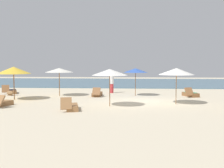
# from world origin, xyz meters

# --- Properties ---
(ground_plane) EXTENTS (60.00, 60.00, 0.00)m
(ground_plane) POSITION_xyz_m (0.00, 0.00, 0.00)
(ground_plane) COLOR beige
(ocean_water) EXTENTS (48.00, 16.00, 0.06)m
(ocean_water) POSITION_xyz_m (0.00, 17.00, 0.03)
(ocean_water) COLOR #476B7F
(ocean_water) RESTS_ON ground_plane
(umbrella_0) EXTENTS (1.82, 1.82, 2.08)m
(umbrella_0) POSITION_xyz_m (-0.31, 3.03, 1.92)
(umbrella_0) COLOR brown
(umbrella_0) RESTS_ON ground_plane
(umbrella_1) EXTENTS (2.14, 2.14, 2.18)m
(umbrella_1) POSITION_xyz_m (2.09, -1.05, 1.98)
(umbrella_1) COLOR olive
(umbrella_1) RESTS_ON ground_plane
(umbrella_2) EXTENTS (2.28, 2.28, 2.23)m
(umbrella_2) POSITION_xyz_m (-8.54, 0.25, 1.99)
(umbrella_2) COLOR brown
(umbrella_2) RESTS_ON ground_plane
(umbrella_3) EXTENTS (2.06, 2.06, 2.14)m
(umbrella_3) POSITION_xyz_m (-1.85, -2.20, 1.96)
(umbrella_3) COLOR brown
(umbrella_3) RESTS_ON ground_plane
(umbrella_6) EXTENTS (2.12, 2.12, 2.10)m
(umbrella_6) POSITION_xyz_m (-6.01, 2.53, 1.94)
(umbrella_6) COLOR olive
(umbrella_6) RESTS_ON ground_plane
(lounger_0) EXTENTS (0.95, 1.73, 0.74)m
(lounger_0) POSITION_xyz_m (-3.77, -3.63, 0.17)
(lounger_0) COLOR olive
(lounger_0) RESTS_ON ground_plane
(lounger_1) EXTENTS (0.66, 1.71, 0.69)m
(lounger_1) POSITION_xyz_m (-3.18, 2.61, 0.17)
(lounger_1) COLOR brown
(lounger_1) RESTS_ON ground_plane
(lounger_2) EXTENTS (1.13, 1.77, 0.71)m
(lounger_2) POSITION_xyz_m (3.75, 2.84, 0.18)
(lounger_2) COLOR brown
(lounger_2) RESTS_ON ground_plane
(lounger_4) EXTENTS (1.22, 1.75, 0.73)m
(lounger_4) POSITION_xyz_m (-10.37, 4.02, 0.18)
(lounger_4) COLOR brown
(lounger_4) RESTS_ON ground_plane
(lounger_5) EXTENTS (1.17, 1.76, 0.72)m
(lounger_5) POSITION_xyz_m (-8.13, -2.67, 0.17)
(lounger_5) COLOR olive
(lounger_5) RESTS_ON ground_plane
(person_0) EXTENTS (0.44, 0.44, 1.76)m
(person_0) POSITION_xyz_m (-2.22, 4.88, 0.89)
(person_0) COLOR #BF3338
(person_0) RESTS_ON ground_plane
(dog) EXTENTS (0.78, 0.64, 0.37)m
(dog) POSITION_xyz_m (-9.82, 2.56, 0.19)
(dog) COLOR olive
(dog) RESTS_ON ground_plane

